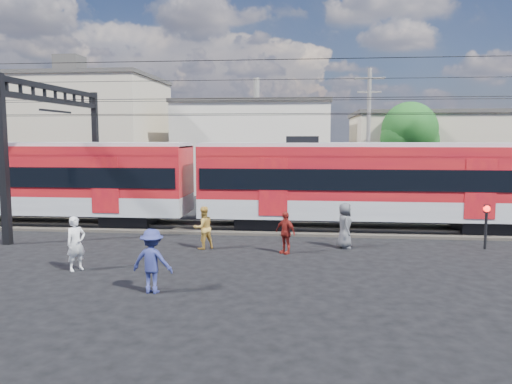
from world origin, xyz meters
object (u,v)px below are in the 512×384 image
(pedestrian_c, at_px, (152,261))
(crossing_signal, at_px, (486,218))
(pedestrian_a, at_px, (76,244))
(commuter_train, at_px, (375,181))

(pedestrian_c, xyz_separation_m, crossing_signal, (11.45, 6.77, 0.31))
(pedestrian_a, height_order, pedestrian_c, pedestrian_c)
(pedestrian_a, bearing_deg, crossing_signal, -35.78)
(pedestrian_a, distance_m, pedestrian_c, 3.88)
(commuter_train, bearing_deg, pedestrian_c, -126.55)
(pedestrian_a, xyz_separation_m, pedestrian_c, (3.27, -2.08, 0.02))
(crossing_signal, bearing_deg, pedestrian_c, -149.38)
(commuter_train, height_order, pedestrian_c, commuter_train)
(pedestrian_a, bearing_deg, commuter_train, -16.66)
(commuter_train, height_order, pedestrian_a, commuter_train)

